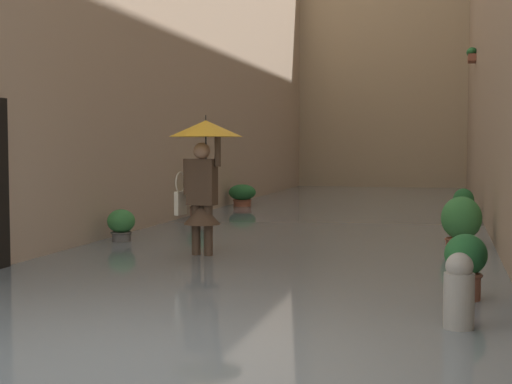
{
  "coord_description": "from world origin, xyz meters",
  "views": [
    {
      "loc": [
        -2.25,
        4.67,
        1.63
      ],
      "look_at": [
        0.37,
        -5.53,
        0.96
      ],
      "focal_mm": 51.85,
      "sensor_mm": 36.0,
      "label": 1
    }
  ],
  "objects_px": {
    "person_wading": "(204,161)",
    "potted_plant_mid_right": "(242,196)",
    "potted_plant_far_right": "(197,202)",
    "potted_plant_near_left": "(463,207)",
    "potted_plant_far_left": "(466,268)",
    "mooring_bollard": "(459,300)",
    "potted_plant_near_right": "(121,227)",
    "potted_plant_mid_left": "(461,224)"
  },
  "relations": [
    {
      "from": "person_wading",
      "to": "potted_plant_mid_right",
      "type": "bearing_deg",
      "value": -78.16
    },
    {
      "from": "potted_plant_mid_right",
      "to": "potted_plant_far_right",
      "type": "xyz_separation_m",
      "value": [
        0.11,
        3.06,
        0.07
      ]
    },
    {
      "from": "potted_plant_near_left",
      "to": "potted_plant_far_left",
      "type": "distance_m",
      "value": 7.81
    },
    {
      "from": "person_wading",
      "to": "potted_plant_far_right",
      "type": "relative_size",
      "value": 2.54
    },
    {
      "from": "mooring_bollard",
      "to": "potted_plant_mid_right",
      "type": "bearing_deg",
      "value": -66.3
    },
    {
      "from": "potted_plant_near_right",
      "to": "mooring_bollard",
      "type": "xyz_separation_m",
      "value": [
        -4.98,
        4.37,
        0.01
      ]
    },
    {
      "from": "potted_plant_mid_left",
      "to": "potted_plant_far_right",
      "type": "distance_m",
      "value": 6.0
    },
    {
      "from": "potted_plant_mid_right",
      "to": "potted_plant_near_right",
      "type": "bearing_deg",
      "value": 89.63
    },
    {
      "from": "potted_plant_far_right",
      "to": "potted_plant_far_left",
      "type": "distance_m",
      "value": 8.67
    },
    {
      "from": "person_wading",
      "to": "potted_plant_mid_left",
      "type": "height_order",
      "value": "person_wading"
    },
    {
      "from": "potted_plant_far_left",
      "to": "mooring_bollard",
      "type": "xyz_separation_m",
      "value": [
        0.08,
        1.18,
        -0.07
      ]
    },
    {
      "from": "potted_plant_near_right",
      "to": "potted_plant_near_left",
      "type": "bearing_deg",
      "value": -138.46
    },
    {
      "from": "potted_plant_near_left",
      "to": "potted_plant_mid_left",
      "type": "relative_size",
      "value": 0.89
    },
    {
      "from": "potted_plant_mid_left",
      "to": "potted_plant_far_left",
      "type": "xyz_separation_m",
      "value": [
        0.04,
        3.94,
        -0.02
      ]
    },
    {
      "from": "potted_plant_near_right",
      "to": "mooring_bollard",
      "type": "bearing_deg",
      "value": 138.72
    },
    {
      "from": "potted_plant_near_left",
      "to": "potted_plant_far_left",
      "type": "height_order",
      "value": "same"
    },
    {
      "from": "potted_plant_far_right",
      "to": "potted_plant_far_left",
      "type": "height_order",
      "value": "potted_plant_far_right"
    },
    {
      "from": "potted_plant_far_right",
      "to": "person_wading",
      "type": "bearing_deg",
      "value": 109.99
    },
    {
      "from": "potted_plant_near_left",
      "to": "potted_plant_mid_left",
      "type": "bearing_deg",
      "value": 88.3
    },
    {
      "from": "potted_plant_near_left",
      "to": "potted_plant_far_left",
      "type": "bearing_deg",
      "value": 88.89
    },
    {
      "from": "potted_plant_near_right",
      "to": "potted_plant_far_left",
      "type": "bearing_deg",
      "value": 147.78
    },
    {
      "from": "potted_plant_mid_right",
      "to": "person_wading",
      "type": "bearing_deg",
      "value": 101.84
    },
    {
      "from": "person_wading",
      "to": "potted_plant_far_left",
      "type": "xyz_separation_m",
      "value": [
        -3.35,
        2.12,
        -0.97
      ]
    },
    {
      "from": "potted_plant_near_right",
      "to": "mooring_bollard",
      "type": "height_order",
      "value": "mooring_bollard"
    },
    {
      "from": "person_wading",
      "to": "potted_plant_near_left",
      "type": "xyz_separation_m",
      "value": [
        -3.5,
        -5.69,
        -1.01
      ]
    },
    {
      "from": "person_wading",
      "to": "potted_plant_near_right",
      "type": "xyz_separation_m",
      "value": [
        1.71,
        -1.07,
        -1.05
      ]
    },
    {
      "from": "potted_plant_near_right",
      "to": "potted_plant_mid_left",
      "type": "xyz_separation_m",
      "value": [
        -5.1,
        -0.75,
        0.11
      ]
    },
    {
      "from": "potted_plant_mid_left",
      "to": "potted_plant_far_right",
      "type": "relative_size",
      "value": 1.1
    },
    {
      "from": "potted_plant_far_right",
      "to": "potted_plant_far_left",
      "type": "relative_size",
      "value": 1.02
    },
    {
      "from": "potted_plant_far_left",
      "to": "mooring_bollard",
      "type": "bearing_deg",
      "value": 86.09
    },
    {
      "from": "potted_plant_mid_left",
      "to": "potted_plant_far_right",
      "type": "height_order",
      "value": "potted_plant_mid_left"
    },
    {
      "from": "potted_plant_mid_left",
      "to": "mooring_bollard",
      "type": "xyz_separation_m",
      "value": [
        0.12,
        5.12,
        -0.1
      ]
    },
    {
      "from": "potted_plant_near_right",
      "to": "potted_plant_far_right",
      "type": "bearing_deg",
      "value": -89.01
    },
    {
      "from": "potted_plant_mid_right",
      "to": "potted_plant_far_right",
      "type": "bearing_deg",
      "value": 87.94
    },
    {
      "from": "potted_plant_far_right",
      "to": "mooring_bollard",
      "type": "height_order",
      "value": "potted_plant_far_right"
    },
    {
      "from": "person_wading",
      "to": "potted_plant_mid_left",
      "type": "relative_size",
      "value": 2.31
    },
    {
      "from": "person_wading",
      "to": "potted_plant_near_right",
      "type": "distance_m",
      "value": 2.27
    },
    {
      "from": "potted_plant_mid_right",
      "to": "mooring_bollard",
      "type": "height_order",
      "value": "mooring_bollard"
    },
    {
      "from": "potted_plant_near_right",
      "to": "potted_plant_far_left",
      "type": "relative_size",
      "value": 0.82
    },
    {
      "from": "potted_plant_mid_left",
      "to": "potted_plant_far_left",
      "type": "height_order",
      "value": "potted_plant_mid_left"
    },
    {
      "from": "potted_plant_far_left",
      "to": "person_wading",
      "type": "bearing_deg",
      "value": -32.28
    },
    {
      "from": "mooring_bollard",
      "to": "potted_plant_far_right",
      "type": "bearing_deg",
      "value": -58.32
    }
  ]
}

